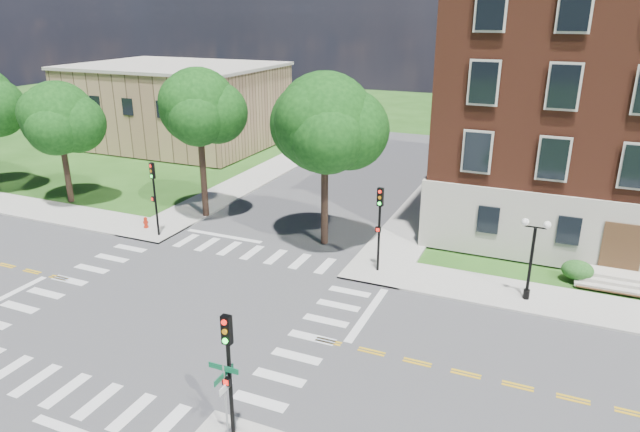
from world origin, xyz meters
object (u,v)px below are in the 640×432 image
at_px(traffic_signal_ne, 379,219).
at_px(twin_lamp_west, 532,255).
at_px(traffic_signal_se, 229,364).
at_px(fire_hydrant, 146,223).
at_px(traffic_signal_nw, 154,190).
at_px(street_sign_pole, 225,390).

xyz_separation_m(traffic_signal_ne, twin_lamp_west, (7.90, -0.20, -0.66)).
distance_m(traffic_signal_se, fire_hydrant, 21.93).
distance_m(traffic_signal_nw, twin_lamp_west, 22.52).
bearing_deg(fire_hydrant, twin_lamp_west, -0.86).
bearing_deg(traffic_signal_nw, fire_hydrant, 155.27).
distance_m(traffic_signal_se, twin_lamp_west, 16.71).
bearing_deg(fire_hydrant, traffic_signal_nw, -24.73).
bearing_deg(traffic_signal_se, twin_lamp_west, 60.42).
xyz_separation_m(traffic_signal_ne, street_sign_pole, (-0.41, -14.92, -0.88)).
bearing_deg(twin_lamp_west, traffic_signal_ne, 178.57).
height_order(traffic_signal_se, traffic_signal_ne, same).
height_order(traffic_signal_ne, twin_lamp_west, traffic_signal_ne).
height_order(twin_lamp_west, fire_hydrant, twin_lamp_west).
bearing_deg(twin_lamp_west, fire_hydrant, 179.14).
distance_m(twin_lamp_west, street_sign_pole, 16.90).
bearing_deg(traffic_signal_ne, fire_hydrant, 179.41).
bearing_deg(traffic_signal_ne, traffic_signal_nw, -177.74).
relative_size(street_sign_pole, fire_hydrant, 4.13).
height_order(traffic_signal_ne, traffic_signal_nw, same).
bearing_deg(traffic_signal_nw, street_sign_pole, -45.27).
xyz_separation_m(traffic_signal_nw, street_sign_pole, (14.20, -14.34, -0.88)).
xyz_separation_m(traffic_signal_nw, twin_lamp_west, (22.51, 0.38, -0.66)).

